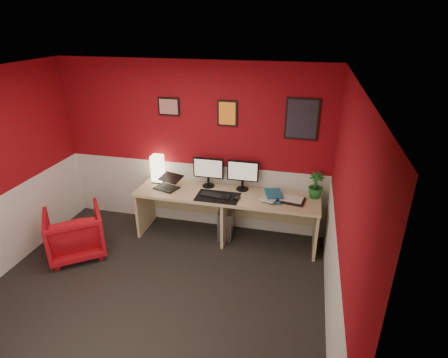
% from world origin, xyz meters
% --- Properties ---
extents(ground, '(4.00, 3.50, 0.01)m').
position_xyz_m(ground, '(0.00, 0.00, 0.00)').
color(ground, black).
rests_on(ground, ground).
extents(ceiling, '(4.00, 3.50, 0.01)m').
position_xyz_m(ceiling, '(0.00, 0.00, 2.50)').
color(ceiling, white).
rests_on(ceiling, ground).
extents(wall_back, '(4.00, 0.01, 2.50)m').
position_xyz_m(wall_back, '(0.00, 1.75, 1.25)').
color(wall_back, maroon).
rests_on(wall_back, ground).
extents(wall_front, '(4.00, 0.01, 2.50)m').
position_xyz_m(wall_front, '(0.00, -1.75, 1.25)').
color(wall_front, maroon).
rests_on(wall_front, ground).
extents(wall_right, '(0.01, 3.50, 2.50)m').
position_xyz_m(wall_right, '(2.00, 0.00, 1.25)').
color(wall_right, maroon).
rests_on(wall_right, ground).
extents(wainscot_back, '(4.00, 0.01, 1.00)m').
position_xyz_m(wainscot_back, '(0.00, 1.75, 0.50)').
color(wainscot_back, silver).
rests_on(wainscot_back, ground).
extents(wainscot_right, '(0.01, 3.50, 1.00)m').
position_xyz_m(wainscot_right, '(2.00, 0.00, 0.50)').
color(wainscot_right, silver).
rests_on(wainscot_right, ground).
extents(desk, '(2.60, 0.65, 0.73)m').
position_xyz_m(desk, '(0.59, 1.41, 0.36)').
color(desk, '#C9B581').
rests_on(desk, ground).
extents(shoji_lamp, '(0.16, 0.16, 0.40)m').
position_xyz_m(shoji_lamp, '(-0.51, 1.58, 0.93)').
color(shoji_lamp, '#FFE5B2').
rests_on(shoji_lamp, desk).
extents(laptop, '(0.38, 0.32, 0.22)m').
position_xyz_m(laptop, '(-0.30, 1.38, 0.84)').
color(laptop, black).
rests_on(laptop, desk).
extents(monitor_left, '(0.45, 0.06, 0.58)m').
position_xyz_m(monitor_left, '(0.27, 1.59, 1.02)').
color(monitor_left, black).
rests_on(monitor_left, desk).
extents(monitor_right, '(0.45, 0.06, 0.58)m').
position_xyz_m(monitor_right, '(0.78, 1.60, 1.02)').
color(monitor_right, black).
rests_on(monitor_right, desk).
extents(desk_mat, '(0.60, 0.38, 0.01)m').
position_xyz_m(desk_mat, '(0.49, 1.29, 0.73)').
color(desk_mat, black).
rests_on(desk_mat, desk).
extents(keyboard, '(0.43, 0.19, 0.02)m').
position_xyz_m(keyboard, '(0.45, 1.30, 0.74)').
color(keyboard, black).
rests_on(keyboard, desk_mat).
extents(mouse, '(0.08, 0.11, 0.03)m').
position_xyz_m(mouse, '(0.77, 1.28, 0.75)').
color(mouse, black).
rests_on(mouse, desk_mat).
extents(book_bottom, '(0.23, 0.30, 0.03)m').
position_xyz_m(book_bottom, '(1.15, 1.39, 0.74)').
color(book_bottom, '#1E678C').
rests_on(book_bottom, desk).
extents(book_middle, '(0.28, 0.32, 0.02)m').
position_xyz_m(book_middle, '(1.12, 1.39, 0.77)').
color(book_middle, silver).
rests_on(book_middle, book_bottom).
extents(book_top, '(0.29, 0.35, 0.03)m').
position_xyz_m(book_top, '(1.13, 1.41, 0.79)').
color(book_top, '#1E678C').
rests_on(book_top, book_middle).
extents(zen_tray, '(0.39, 0.30, 0.03)m').
position_xyz_m(zen_tray, '(1.49, 1.40, 0.74)').
color(zen_tray, black).
rests_on(zen_tray, desk).
extents(potted_plant, '(0.24, 0.24, 0.37)m').
position_xyz_m(potted_plant, '(1.80, 1.59, 0.91)').
color(potted_plant, '#19591E').
rests_on(potted_plant, desk).
extents(pc_tower, '(0.24, 0.47, 0.45)m').
position_xyz_m(pc_tower, '(0.56, 1.50, 0.23)').
color(pc_tower, '#99999E').
rests_on(pc_tower, ground).
extents(armchair, '(1.00, 1.00, 0.66)m').
position_xyz_m(armchair, '(-1.33, 0.56, 0.33)').
color(armchair, red).
rests_on(armchair, ground).
extents(art_left, '(0.32, 0.02, 0.26)m').
position_xyz_m(art_left, '(-0.33, 1.74, 1.85)').
color(art_left, red).
rests_on(art_left, wall_back).
extents(art_center, '(0.28, 0.02, 0.36)m').
position_xyz_m(art_center, '(0.52, 1.74, 1.80)').
color(art_center, orange).
rests_on(art_center, wall_back).
extents(art_right, '(0.44, 0.02, 0.56)m').
position_xyz_m(art_right, '(1.53, 1.74, 1.78)').
color(art_right, black).
rests_on(art_right, wall_back).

